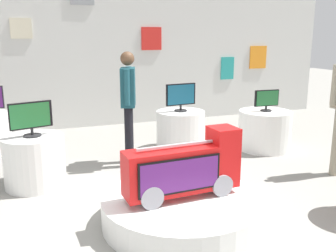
# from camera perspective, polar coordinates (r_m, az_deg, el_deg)

# --- Properties ---
(ground_plane) EXTENTS (30.00, 30.00, 0.00)m
(ground_plane) POSITION_cam_1_polar(r_m,az_deg,el_deg) (3.99, -2.11, -15.13)
(ground_plane) COLOR gray
(back_wall_display) EXTENTS (11.66, 0.13, 3.32)m
(back_wall_display) POSITION_cam_1_polar(r_m,az_deg,el_deg) (8.12, -13.04, 11.38)
(back_wall_display) COLOR silver
(back_wall_display) RESTS_ON ground
(main_display_pedestal) EXTENTS (1.65, 1.65, 0.29)m
(main_display_pedestal) POSITION_cam_1_polar(r_m,az_deg,el_deg) (4.04, 2.09, -12.40)
(main_display_pedestal) COLOR white
(main_display_pedestal) RESTS_ON ground
(novelty_firetruck_tv) EXTENTS (1.22, 0.39, 0.69)m
(novelty_firetruck_tv) POSITION_cam_1_polar(r_m,az_deg,el_deg) (3.88, 2.48, -6.63)
(novelty_firetruck_tv) COLOR gray
(novelty_firetruck_tv) RESTS_ON main_display_pedestal
(display_pedestal_left_rear) EXTENTS (0.89, 0.89, 0.66)m
(display_pedestal_left_rear) POSITION_cam_1_polar(r_m,az_deg,el_deg) (6.69, 14.27, -0.60)
(display_pedestal_left_rear) COLOR white
(display_pedestal_left_rear) RESTS_ON ground
(tv_on_left_rear) EXTENTS (0.44, 0.18, 0.36)m
(tv_on_left_rear) POSITION_cam_1_polar(r_m,az_deg,el_deg) (6.58, 14.56, 3.86)
(tv_on_left_rear) COLOR black
(tv_on_left_rear) RESTS_ON display_pedestal_left_rear
(display_pedestal_center_rear) EXTENTS (0.82, 0.82, 0.66)m
(display_pedestal_center_rear) POSITION_cam_1_polar(r_m,az_deg,el_deg) (6.47, 1.88, -0.64)
(display_pedestal_center_rear) COLOR white
(display_pedestal_center_rear) RESTS_ON ground
(tv_on_center_rear) EXTENTS (0.54, 0.21, 0.46)m
(tv_on_center_rear) POSITION_cam_1_polar(r_m,az_deg,el_deg) (6.35, 1.93, 4.52)
(tv_on_center_rear) COLOR black
(tv_on_center_rear) RESTS_ON display_pedestal_center_rear
(display_pedestal_far_right) EXTENTS (0.77, 0.77, 0.66)m
(display_pedestal_far_right) POSITION_cam_1_polar(r_m,az_deg,el_deg) (5.20, -19.33, -4.98)
(display_pedestal_far_right) COLOR white
(display_pedestal_far_right) RESTS_ON ground
(tv_on_far_right) EXTENTS (0.52, 0.22, 0.44)m
(tv_on_far_right) POSITION_cam_1_polar(r_m,az_deg,el_deg) (5.05, -19.84, 1.20)
(tv_on_far_right) COLOR black
(tv_on_far_right) RESTS_ON display_pedestal_far_right
(shopper_browsing_near_truck) EXTENTS (0.31, 0.54, 1.68)m
(shopper_browsing_near_truck) POSITION_cam_1_polar(r_m,az_deg,el_deg) (5.60, -5.96, 3.94)
(shopper_browsing_near_truck) COLOR black
(shopper_browsing_near_truck) RESTS_ON ground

